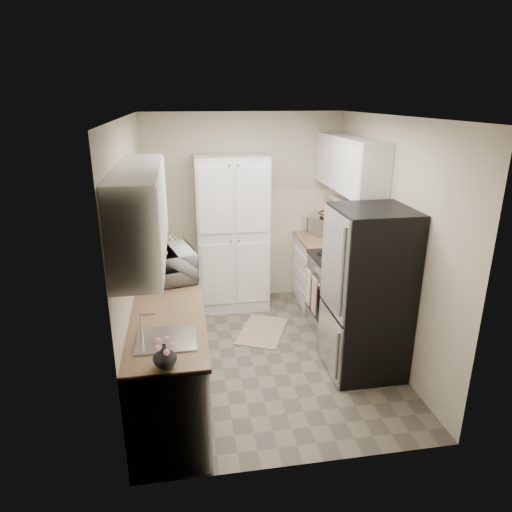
{
  "coord_description": "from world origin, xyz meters",
  "views": [
    {
      "loc": [
        -0.81,
        -4.28,
        2.68
      ],
      "look_at": [
        -0.08,
        0.15,
        1.1
      ],
      "focal_mm": 32.0,
      "sensor_mm": 36.0,
      "label": 1
    }
  ],
  "objects_px": {
    "microwave": "(174,264)",
    "toaster_oven": "(328,227)",
    "refrigerator": "(368,293)",
    "pantry_cabinet": "(232,234)",
    "wine_bottle": "(156,258)",
    "electric_range": "(341,294)"
  },
  "relations": [
    {
      "from": "refrigerator",
      "to": "wine_bottle",
      "type": "xyz_separation_m",
      "value": [
        -2.06,
        0.8,
        0.21
      ]
    },
    {
      "from": "pantry_cabinet",
      "to": "electric_range",
      "type": "height_order",
      "value": "pantry_cabinet"
    },
    {
      "from": "electric_range",
      "to": "microwave",
      "type": "xyz_separation_m",
      "value": [
        -1.9,
        -0.27,
        0.6
      ]
    },
    {
      "from": "electric_range",
      "to": "toaster_oven",
      "type": "relative_size",
      "value": 2.62
    },
    {
      "from": "pantry_cabinet",
      "to": "refrigerator",
      "type": "bearing_deg",
      "value": -56.54
    },
    {
      "from": "pantry_cabinet",
      "to": "microwave",
      "type": "xyz_separation_m",
      "value": [
        -0.73,
        -1.2,
        0.08
      ]
    },
    {
      "from": "electric_range",
      "to": "wine_bottle",
      "type": "distance_m",
      "value": 2.17
    },
    {
      "from": "wine_bottle",
      "to": "toaster_oven",
      "type": "distance_m",
      "value": 2.38
    },
    {
      "from": "pantry_cabinet",
      "to": "microwave",
      "type": "distance_m",
      "value": 1.4
    },
    {
      "from": "microwave",
      "to": "wine_bottle",
      "type": "distance_m",
      "value": 0.33
    },
    {
      "from": "microwave",
      "to": "wine_bottle",
      "type": "xyz_separation_m",
      "value": [
        -0.19,
        0.27,
        -0.02
      ]
    },
    {
      "from": "pantry_cabinet",
      "to": "electric_range",
      "type": "xyz_separation_m",
      "value": [
        1.17,
        -0.93,
        -0.52
      ]
    },
    {
      "from": "pantry_cabinet",
      "to": "microwave",
      "type": "bearing_deg",
      "value": -121.38
    },
    {
      "from": "refrigerator",
      "to": "toaster_oven",
      "type": "bearing_deg",
      "value": 85.32
    },
    {
      "from": "pantry_cabinet",
      "to": "wine_bottle",
      "type": "relative_size",
      "value": 7.21
    },
    {
      "from": "pantry_cabinet",
      "to": "toaster_oven",
      "type": "bearing_deg",
      "value": -0.46
    },
    {
      "from": "electric_range",
      "to": "wine_bottle",
      "type": "xyz_separation_m",
      "value": [
        -2.09,
        -0.0,
        0.58
      ]
    },
    {
      "from": "pantry_cabinet",
      "to": "wine_bottle",
      "type": "bearing_deg",
      "value": -134.64
    },
    {
      "from": "microwave",
      "to": "toaster_oven",
      "type": "height_order",
      "value": "microwave"
    },
    {
      "from": "electric_range",
      "to": "wine_bottle",
      "type": "bearing_deg",
      "value": -179.88
    },
    {
      "from": "wine_bottle",
      "to": "refrigerator",
      "type": "bearing_deg",
      "value": -21.14
    },
    {
      "from": "refrigerator",
      "to": "electric_range",
      "type": "bearing_deg",
      "value": 87.52
    }
  ]
}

